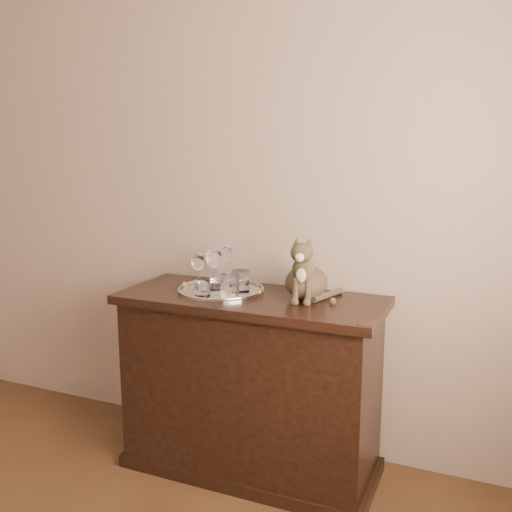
{
  "coord_description": "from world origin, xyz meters",
  "views": [
    {
      "loc": [
        1.6,
        -0.33,
        1.52
      ],
      "look_at": [
        0.62,
        1.95,
        1.03
      ],
      "focal_mm": 40.0,
      "sensor_mm": 36.0,
      "label": 1
    }
  ],
  "objects_px": {
    "sideboard": "(251,385)",
    "cat": "(307,266)",
    "tumbler_b": "(202,287)",
    "wine_glass_c": "(198,271)",
    "tray": "(221,291)",
    "wine_glass_d": "(214,269)",
    "tumbler_c": "(240,281)",
    "wine_glass_b": "(226,265)",
    "tumbler_a": "(230,285)",
    "wine_glass_a": "(216,267)"
  },
  "relations": [
    {
      "from": "tumbler_c",
      "to": "cat",
      "type": "xyz_separation_m",
      "value": [
        0.3,
        0.04,
        0.09
      ]
    },
    {
      "from": "wine_glass_c",
      "to": "sideboard",
      "type": "bearing_deg",
      "value": 3.06
    },
    {
      "from": "wine_glass_b",
      "to": "tumbler_c",
      "type": "height_order",
      "value": "wine_glass_b"
    },
    {
      "from": "wine_glass_a",
      "to": "cat",
      "type": "bearing_deg",
      "value": -4.72
    },
    {
      "from": "tray",
      "to": "tumbler_c",
      "type": "distance_m",
      "value": 0.11
    },
    {
      "from": "wine_glass_a",
      "to": "tumbler_a",
      "type": "height_order",
      "value": "wine_glass_a"
    },
    {
      "from": "wine_glass_c",
      "to": "wine_glass_d",
      "type": "height_order",
      "value": "wine_glass_d"
    },
    {
      "from": "tray",
      "to": "tumbler_b",
      "type": "distance_m",
      "value": 0.14
    },
    {
      "from": "wine_glass_a",
      "to": "wine_glass_d",
      "type": "relative_size",
      "value": 0.88
    },
    {
      "from": "tray",
      "to": "cat",
      "type": "relative_size",
      "value": 1.39
    },
    {
      "from": "sideboard",
      "to": "tumbler_a",
      "type": "height_order",
      "value": "tumbler_a"
    },
    {
      "from": "sideboard",
      "to": "tumbler_b",
      "type": "distance_m",
      "value": 0.52
    },
    {
      "from": "wine_glass_c",
      "to": "tumbler_c",
      "type": "xyz_separation_m",
      "value": [
        0.19,
        0.04,
        -0.04
      ]
    },
    {
      "from": "wine_glass_a",
      "to": "tumbler_b",
      "type": "relative_size",
      "value": 2.12
    },
    {
      "from": "tumbler_a",
      "to": "wine_glass_d",
      "type": "bearing_deg",
      "value": 150.07
    },
    {
      "from": "wine_glass_a",
      "to": "cat",
      "type": "distance_m",
      "value": 0.47
    },
    {
      "from": "tray",
      "to": "tumbler_c",
      "type": "bearing_deg",
      "value": 4.77
    },
    {
      "from": "sideboard",
      "to": "tumbler_b",
      "type": "bearing_deg",
      "value": -149.53
    },
    {
      "from": "wine_glass_c",
      "to": "tumbler_b",
      "type": "bearing_deg",
      "value": -53.43
    },
    {
      "from": "wine_glass_a",
      "to": "wine_glass_b",
      "type": "bearing_deg",
      "value": 43.4
    },
    {
      "from": "tray",
      "to": "wine_glass_d",
      "type": "relative_size",
      "value": 2.08
    },
    {
      "from": "tray",
      "to": "wine_glass_a",
      "type": "xyz_separation_m",
      "value": [
        -0.07,
        0.08,
        0.09
      ]
    },
    {
      "from": "sideboard",
      "to": "tumbler_a",
      "type": "bearing_deg",
      "value": -152.55
    },
    {
      "from": "wine_glass_a",
      "to": "cat",
      "type": "xyz_separation_m",
      "value": [
        0.47,
        -0.04,
        0.05
      ]
    },
    {
      "from": "tray",
      "to": "tumbler_a",
      "type": "xyz_separation_m",
      "value": [
        0.08,
        -0.06,
        0.05
      ]
    },
    {
      "from": "wine_glass_a",
      "to": "tumbler_b",
      "type": "distance_m",
      "value": 0.22
    },
    {
      "from": "tumbler_b",
      "to": "wine_glass_c",
      "type": "bearing_deg",
      "value": 126.57
    },
    {
      "from": "sideboard",
      "to": "wine_glass_b",
      "type": "relative_size",
      "value": 6.44
    },
    {
      "from": "wine_glass_c",
      "to": "tumbler_b",
      "type": "xyz_separation_m",
      "value": [
        0.07,
        -0.1,
        -0.05
      ]
    },
    {
      "from": "sideboard",
      "to": "cat",
      "type": "distance_m",
      "value": 0.62
    },
    {
      "from": "wine_glass_b",
      "to": "cat",
      "type": "height_order",
      "value": "cat"
    },
    {
      "from": "wine_glass_c",
      "to": "tumbler_a",
      "type": "distance_m",
      "value": 0.18
    },
    {
      "from": "sideboard",
      "to": "tray",
      "type": "bearing_deg",
      "value": 173.15
    },
    {
      "from": "sideboard",
      "to": "wine_glass_c",
      "type": "relative_size",
      "value": 7.0
    },
    {
      "from": "sideboard",
      "to": "tray",
      "type": "xyz_separation_m",
      "value": [
        -0.16,
        0.02,
        0.43
      ]
    },
    {
      "from": "sideboard",
      "to": "cat",
      "type": "height_order",
      "value": "cat"
    },
    {
      "from": "tumbler_a",
      "to": "cat",
      "type": "height_order",
      "value": "cat"
    },
    {
      "from": "wine_glass_a",
      "to": "tumbler_b",
      "type": "bearing_deg",
      "value": -79.84
    },
    {
      "from": "wine_glass_d",
      "to": "tumbler_a",
      "type": "bearing_deg",
      "value": -29.93
    },
    {
      "from": "tumbler_a",
      "to": "tumbler_c",
      "type": "bearing_deg",
      "value": 76.04
    },
    {
      "from": "tumbler_b",
      "to": "cat",
      "type": "relative_size",
      "value": 0.28
    },
    {
      "from": "tumbler_c",
      "to": "wine_glass_b",
      "type": "bearing_deg",
      "value": 139.32
    },
    {
      "from": "wine_glass_c",
      "to": "tray",
      "type": "bearing_deg",
      "value": 18.35
    },
    {
      "from": "sideboard",
      "to": "tumbler_b",
      "type": "height_order",
      "value": "tumbler_b"
    },
    {
      "from": "tumbler_a",
      "to": "tumbler_b",
      "type": "xyz_separation_m",
      "value": [
        -0.1,
        -0.07,
        -0.01
      ]
    },
    {
      "from": "tray",
      "to": "wine_glass_b",
      "type": "height_order",
      "value": "wine_glass_b"
    },
    {
      "from": "wine_glass_b",
      "to": "tumbler_c",
      "type": "xyz_separation_m",
      "value": [
        0.13,
        -0.11,
        -0.04
      ]
    },
    {
      "from": "wine_glass_a",
      "to": "wine_glass_c",
      "type": "relative_size",
      "value": 0.99
    },
    {
      "from": "tumbler_a",
      "to": "wine_glass_b",
      "type": "bearing_deg",
      "value": 121.35
    },
    {
      "from": "wine_glass_a",
      "to": "tumbler_b",
      "type": "height_order",
      "value": "wine_glass_a"
    }
  ]
}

